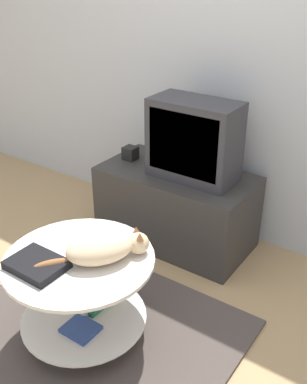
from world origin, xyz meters
TOP-DOWN VIEW (x-y plane):
  - ground_plane at (0.00, 0.00)m, footprint 12.00×12.00m
  - wall_back at (0.00, 1.32)m, footprint 8.00×0.05m
  - rug at (0.00, 0.00)m, footprint 1.42×1.12m
  - tv_stand at (-0.13, 0.97)m, footprint 1.01×0.53m
  - tv at (-0.02, 0.98)m, footprint 0.54×0.28m
  - speaker at (-0.52, 0.98)m, footprint 0.09×0.09m
  - coffee_table at (-0.03, -0.06)m, footprint 0.72×0.72m
  - dvd_box at (-0.13, -0.23)m, footprint 0.26×0.19m
  - cat at (0.08, -0.00)m, footprint 0.37×0.46m

SIDE VIEW (x-z plane):
  - ground_plane at x=0.00m, z-range 0.00..0.00m
  - rug at x=0.00m, z-range 0.00..0.02m
  - tv_stand at x=-0.13m, z-range 0.00..0.51m
  - coffee_table at x=-0.03m, z-range 0.08..0.55m
  - dvd_box at x=-0.13m, z-range 0.50..0.53m
  - speaker at x=-0.52m, z-range 0.51..0.60m
  - cat at x=0.08m, z-range 0.49..0.63m
  - tv at x=-0.02m, z-range 0.51..1.01m
  - wall_back at x=0.00m, z-range 0.00..2.60m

